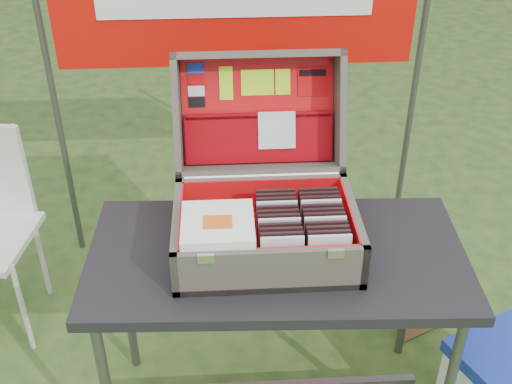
{
  "coord_description": "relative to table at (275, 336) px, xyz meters",
  "views": [
    {
      "loc": [
        -0.07,
        -1.67,
        2.16
      ],
      "look_at": [
        0.03,
        0.1,
        0.98
      ],
      "focal_mm": 45.0,
      "sensor_mm": 36.0,
      "label": 1
    }
  ],
  "objects": [
    {
      "name": "cd_right_10",
      "position": [
        0.15,
        0.08,
        0.51
      ],
      "size": [
        0.13,
        0.01,
        0.15
      ],
      "primitive_type": "cube",
      "color": "black",
      "rests_on": "suitcase_liner_floor"
    },
    {
      "name": "lid_card_neon_small",
      "position": [
        0.05,
        0.46,
        0.81
      ],
      "size": [
        0.05,
        0.03,
        0.09
      ],
      "primitive_type": "cube",
      "rotation": [
        -1.93,
        0.0,
        0.0
      ],
      "color": "#B8EF15",
      "rests_on": "suitcase_lid_liner"
    },
    {
      "name": "banner",
      "position": [
        -0.1,
        1.09,
        0.9
      ],
      "size": [
        1.6,
        0.02,
        0.55
      ],
      "primitive_type": "cube",
      "color": "#BE0C06",
      "rests_on": "banner_post_left"
    },
    {
      "name": "cd_right_4",
      "position": [
        0.15,
        -0.06,
        0.51
      ],
      "size": [
        0.13,
        0.01,
        0.15
      ],
      "primitive_type": "cube",
      "color": "silver",
      "rests_on": "suitcase_liner_floor"
    },
    {
      "name": "cd_left_9",
      "position": [
        -0.0,
        0.06,
        0.51
      ],
      "size": [
        0.13,
        0.01,
        0.15
      ],
      "primitive_type": "cube",
      "color": "black",
      "rests_on": "suitcase_liner_floor"
    },
    {
      "name": "cd_left_6",
      "position": [
        -0.0,
        -0.01,
        0.51
      ],
      "size": [
        0.13,
        0.01,
        0.15
      ],
      "primitive_type": "cube",
      "color": "black",
      "rests_on": "suitcase_liner_floor"
    },
    {
      "name": "cd_left_4",
      "position": [
        -0.0,
        -0.06,
        0.51
      ],
      "size": [
        0.13,
        0.01,
        0.15
      ],
      "primitive_type": "cube",
      "color": "silver",
      "rests_on": "suitcase_liner_floor"
    },
    {
      "name": "lid_sticker_band_bar",
      "position": [
        0.16,
        0.47,
        0.84
      ],
      "size": [
        0.1,
        0.01,
        0.02
      ],
      "primitive_type": "cube",
      "rotation": [
        -1.93,
        0.0,
        0.0
      ],
      "color": "black",
      "rests_on": "suitcase_lid_liner"
    },
    {
      "name": "banner_post_right",
      "position": [
        0.75,
        1.1,
        0.45
      ],
      "size": [
        0.03,
        0.03,
        1.7
      ],
      "primitive_type": "cylinder",
      "color": "#59595B",
      "rests_on": "ground"
    },
    {
      "name": "suitcase_lid_liner",
      "position": [
        -0.04,
        0.43,
        0.72
      ],
      "size": [
        0.55,
        0.14,
        0.36
      ],
      "primitive_type": "cube",
      "rotation": [
        -1.93,
        0.0,
        0.0
      ],
      "color": "red",
      "rests_on": "suitcase_lid_back"
    },
    {
      "name": "songbook_5",
      "position": [
        -0.19,
        -0.07,
        0.59
      ],
      "size": [
        0.23,
        0.23,
        0.0
      ],
      "primitive_type": "cube",
      "color": "white",
      "rests_on": "suitcase_base_wall_front"
    },
    {
      "name": "suitcase_liner_wall_left",
      "position": [
        -0.31,
        0.01,
        0.49
      ],
      "size": [
        0.01,
        0.38,
        0.14
      ],
      "primitive_type": "cube",
      "color": "red",
      "rests_on": "suitcase_base_bottom"
    },
    {
      "name": "suitcase_liner_wall_front",
      "position": [
        -0.04,
        -0.17,
        0.49
      ],
      "size": [
        0.56,
        0.01,
        0.14
      ],
      "primitive_type": "cube",
      "color": "red",
      "rests_on": "suitcase_base_bottom"
    },
    {
      "name": "cd_left_5",
      "position": [
        -0.0,
        -0.03,
        0.51
      ],
      "size": [
        0.13,
        0.01,
        0.15
      ],
      "primitive_type": "cube",
      "color": "black",
      "rests_on": "suitcase_liner_floor"
    },
    {
      "name": "suitcase_latch_right",
      "position": [
        0.16,
        -0.2,
        0.55
      ],
      "size": [
        0.05,
        0.01,
        0.03
      ],
      "primitive_type": "cube",
      "color": "silver",
      "rests_on": "suitcase_base_wall_front"
    },
    {
      "name": "suitcase_base_wall_right",
      "position": [
        0.25,
        0.01,
        0.48
      ],
      "size": [
        0.02,
        0.43,
        0.16
      ],
      "primitive_type": "cube",
      "color": "#5A5249",
      "rests_on": "table_top"
    },
    {
      "name": "chair_leg_br",
      "position": [
        -1.05,
        0.74,
        -0.16
      ],
      "size": [
        0.02,
        0.02,
        0.47
      ],
      "primitive_type": "cylinder",
      "color": "silver",
      "rests_on": "ground"
    },
    {
      "name": "lid_sticker_cc_b",
      "position": [
        -0.26,
        0.47,
        0.83
      ],
      "size": [
        0.06,
        0.02,
        0.04
      ],
      "primitive_type": "cube",
      "rotation": [
        -1.93,
        0.0,
        0.0
      ],
      "color": "#C1060A",
      "rests_on": "suitcase_lid_liner"
    },
    {
      "name": "songbook_1",
      "position": [
        -0.19,
        -0.07,
        0.57
      ],
      "size": [
        0.23,
        0.23,
        0.0
      ],
      "primitive_type": "cube",
      "color": "white",
      "rests_on": "suitcase_base_wall_front"
    },
    {
      "name": "suitcase_lid_rim_near",
      "position": [
        -0.04,
        0.31,
        0.54
      ],
      "size": [
        0.61,
        0.16,
        0.08
      ],
      "primitive_type": "cube",
      "rotation": [
        -1.93,
        0.0,
        0.0
      ],
      "color": "#5A5249",
      "rests_on": "suitcase_lid_back"
    },
    {
      "name": "cd_right_3",
      "position": [
        0.15,
        -0.08,
        0.51
      ],
      "size": [
        0.13,
        0.01,
        0.15
      ],
      "primitive_type": "cube",
      "color": "black",
      "rests_on": "suitcase_liner_floor"
    },
    {
      "name": "lid_sticker_cc_c",
      "position": [
        -0.26,
        0.45,
        0.79
      ],
      "size": [
        0.06,
        0.02,
        0.04
      ],
      "primitive_type": "cube",
      "rotation": [
        -1.93,
        0.0,
        0.0
      ],
      "color": "white",
      "rests_on": "suitcase_lid_liner"
    },
    {
      "name": "songbook_graphic",
      "position": [
        -0.19,
        -0.08,
        0.59
      ],
      "size": [
        0.09,
        0.07,
        0.0
      ],
      "primitive_type": "cube",
      "color": "#D85919",
      "rests_on": "songbook_5"
    },
    {
      "name": "cd_right_6",
      "position": [
        0.15,
        -0.01,
        0.51
      ],
      "size": [
        0.13,
        0.01,
        0.15
      ],
      "primitive_type": "cube",
      "color": "black",
      "rests_on": "suitcase_liner_floor"
    },
    {
      "name": "cardboard_box",
      "position": [
        0.74,
        0.43,
        -0.22
      ],
      "size": [
        0.37,
        0.26,
        0.37
      ],
      "primitive_type": "cube",
      "rotation": [
        -0.2,
        0.0,
        0.44
      ],
      "color": "#9D613D",
      "rests_on": "ground"
    },
    {
      "name": "songbook_2",
      "position": [
        -0.19,
        -0.07,
        0.57
      ],
      "size": [
        0.23,
        0.23,
        0.0
      ],
      "primitive_type": "cube",
      "color": "white",
      "rests_on": "suitcase_base_wall_front"
    },
    {
      "name": "suitcase_latch_left",
      "position": [
        -0.23,
        -0.2,
        0.55
      ],
      "size": [
        0.05,
        0.01,
        0.03
      ],
      "primitive_type": "cube",
      "color": "silver",
      "rests_on": "suitcase_base_wall_front"
    },
    {
      "name": "cd_right_11",
      "position": [
        0.15,
        0.11,
        0.51
      ],
      "size": [
        0.13,
        0.01,
        0.15
      ],
      "primitive_type": "cube",
      "color": "black",
      "rests_on": "suitcase_liner_floor"
    },
    {
      "name": "cd_right_0",
      "position": [
        0.15,
        -0.15,
        0.51
      ],
      "size": [
        0.13,
        0.01,
        0.15
      ],
      "primitive_type": "cube",
      "color": "silver",
      "rests_on": "suitcase_liner_floor"
    },
    {
      "name": "banner_text",
      "position": [
        -0.1,
        1.07,
        0.9
      ],
      "size": [
        1.2,
        0.0,
        0.1
      ],
      "primitive_type": "cube",
      "color": "white",
      "rests_on": "banner"
    },
    {
      "name": "chair_upright_right",
      "position": [
        -1.05,
        0.76,
        0.3
      ],
      "size": [
        0.02,
        0.02,
        0.44
      ],
      "primitive_type": "cylinder",
      "color": "silver",
      "rests_on": "chair_seat"
    },
    {
      "name": "suitcase_base_wall_back",
      "position": [
        -0.04,
        0.22,
        0.48
      ],
      "size": [
        0.61,
        0.02,
        0.16
      ],
      "primitive_type": "cube",
      "color": "#5A5249",
      "rests_on": "table_top"
    },
    {
      "name": "suitcase_pocket_cd",
      "position": [
        0.03,
        0.37,
        0.66
      ],
      "size": [
        0.14,
        0.06,
        0.13
      ],
      "primitive_type": "cube",
      "rotation": [
        -1.93,
        0.0,
        0.0
      ],
      "color": "silver",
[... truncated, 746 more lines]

